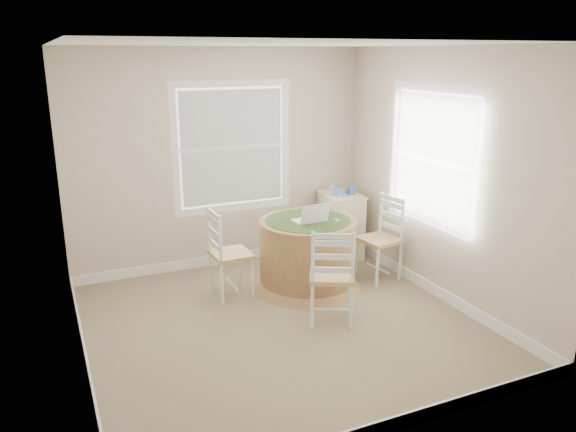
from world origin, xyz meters
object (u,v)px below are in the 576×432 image
chair_right (379,239)px  laptop (311,219)px  chair_near (332,276)px  chair_left (231,254)px  corner_chest (340,225)px  round_table (308,251)px

chair_right → laptop: (-0.84, 0.07, 0.33)m
chair_near → chair_right: same height
chair_left → chair_near: same height
chair_near → chair_left: bearing=-27.9°
corner_chest → chair_left: bearing=-154.3°
chair_near → laptop: size_ratio=2.74×
chair_left → chair_near: size_ratio=1.00×
round_table → corner_chest: corner_chest is taller
round_table → chair_right: (0.84, -0.13, 0.05)m
round_table → chair_left: chair_left is taller
chair_left → corner_chest: size_ratio=1.16×
chair_near → chair_right: bearing=-116.8°
chair_near → laptop: (0.17, 0.81, 0.33)m
laptop → corner_chest: laptop is taller
chair_near → corner_chest: chair_near is taller
chair_right → laptop: laptop is taller
round_table → chair_left: (-0.85, 0.11, 0.05)m
chair_left → corner_chest: (1.68, 0.62, -0.06)m
round_table → chair_near: chair_near is taller
round_table → chair_left: bearing=179.2°
chair_left → laptop: laptop is taller
round_table → chair_near: (-0.17, -0.87, 0.05)m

